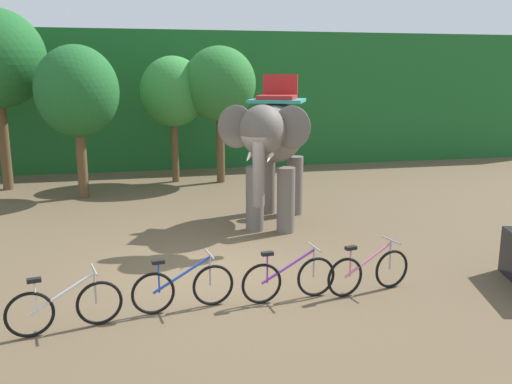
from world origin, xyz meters
name	(u,v)px	position (x,y,z in m)	size (l,w,h in m)	color
ground_plane	(214,269)	(0.00, 0.00, 0.00)	(80.00, 80.00, 0.00)	brown
foliage_hedge	(165,98)	(0.00, 14.62, 2.72)	(36.00, 6.00, 5.43)	#1E6028
tree_center_right	(77,92)	(-3.04, 7.23, 3.25)	(2.49, 2.49, 4.65)	brown
tree_center_left	(173,92)	(-0.03, 9.16, 3.16)	(2.28, 2.28, 4.39)	brown
tree_center	(220,84)	(1.53, 8.71, 3.42)	(2.49, 2.49, 4.72)	brown
elephant	(274,139)	(1.96, 2.85, 2.20)	(2.95, 4.18, 3.78)	#665E56
bike_white	(65,307)	(-2.58, -2.17, 0.39)	(1.68, 0.55, 0.92)	black
bike_blue	(183,287)	(-0.77, -1.80, 0.39)	(1.70, 0.52, 0.92)	black
bike_purple	(289,279)	(1.03, -1.80, 0.39)	(1.71, 0.52, 0.92)	black
bike_pink	(369,271)	(2.49, -1.78, 0.39)	(1.68, 0.55, 0.92)	black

